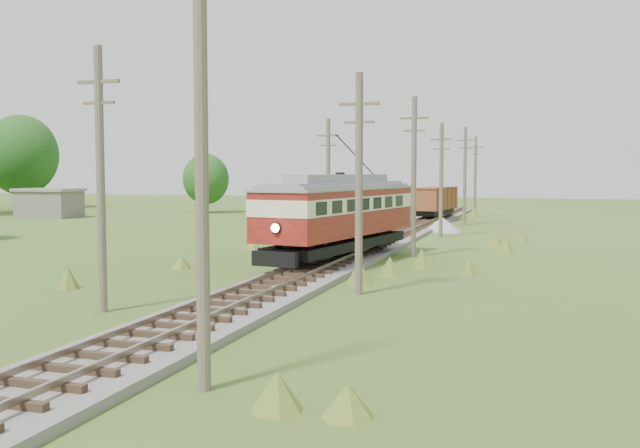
% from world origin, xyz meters
% --- Properties ---
extents(railbed_main, '(3.60, 96.00, 0.57)m').
position_xyz_m(railbed_main, '(0.00, 34.00, 0.19)').
color(railbed_main, '#605B54').
rests_on(railbed_main, ground).
extents(streetcar, '(5.32, 13.73, 6.21)m').
position_xyz_m(streetcar, '(-0.00, 27.07, 2.83)').
color(streetcar, black).
rests_on(streetcar, ground).
extents(gondola, '(3.77, 8.67, 2.79)m').
position_xyz_m(gondola, '(0.00, 61.47, 2.07)').
color(gondola, black).
rests_on(gondola, ground).
extents(gravel_pile, '(3.20, 3.40, 1.17)m').
position_xyz_m(gravel_pile, '(2.54, 49.13, 0.54)').
color(gravel_pile, gray).
rests_on(gravel_pile, ground).
extents(utility_pole_r_1, '(0.30, 0.30, 8.80)m').
position_xyz_m(utility_pole_r_1, '(3.10, 5.00, 4.40)').
color(utility_pole_r_1, brown).
rests_on(utility_pole_r_1, ground).
extents(utility_pole_r_2, '(1.60, 0.30, 8.60)m').
position_xyz_m(utility_pole_r_2, '(3.30, 18.00, 4.42)').
color(utility_pole_r_2, brown).
rests_on(utility_pole_r_2, ground).
extents(utility_pole_r_3, '(1.60, 0.30, 9.00)m').
position_xyz_m(utility_pole_r_3, '(3.20, 31.00, 4.63)').
color(utility_pole_r_3, brown).
rests_on(utility_pole_r_3, ground).
extents(utility_pole_r_4, '(1.60, 0.30, 8.40)m').
position_xyz_m(utility_pole_r_4, '(3.00, 44.00, 4.32)').
color(utility_pole_r_4, brown).
rests_on(utility_pole_r_4, ground).
extents(utility_pole_r_5, '(1.60, 0.30, 8.90)m').
position_xyz_m(utility_pole_r_5, '(3.40, 57.00, 4.58)').
color(utility_pole_r_5, brown).
rests_on(utility_pole_r_5, ground).
extents(utility_pole_r_6, '(1.60, 0.30, 8.70)m').
position_xyz_m(utility_pole_r_6, '(3.20, 70.00, 4.47)').
color(utility_pole_r_6, brown).
rests_on(utility_pole_r_6, ground).
extents(utility_pole_l_a, '(1.60, 0.30, 9.00)m').
position_xyz_m(utility_pole_l_a, '(-4.20, 12.00, 4.63)').
color(utility_pole_l_a, brown).
rests_on(utility_pole_l_a, ground).
extents(utility_pole_l_b, '(1.60, 0.30, 8.60)m').
position_xyz_m(utility_pole_l_b, '(-4.50, 40.00, 4.42)').
color(utility_pole_l_b, brown).
rests_on(utility_pole_l_b, ground).
extents(tree_left_5, '(9.66, 9.66, 12.44)m').
position_xyz_m(tree_left_5, '(-56.00, 70.00, 7.12)').
color(tree_left_5, '#38281C').
rests_on(tree_left_5, ground).
extents(tree_mid_a, '(5.46, 5.46, 7.03)m').
position_xyz_m(tree_mid_a, '(-28.00, 68.00, 4.02)').
color(tree_mid_a, '#38281C').
rests_on(tree_mid_a, ground).
extents(shed, '(6.40, 4.40, 3.10)m').
position_xyz_m(shed, '(-40.00, 55.00, 1.57)').
color(shed, slate).
rests_on(shed, ground).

